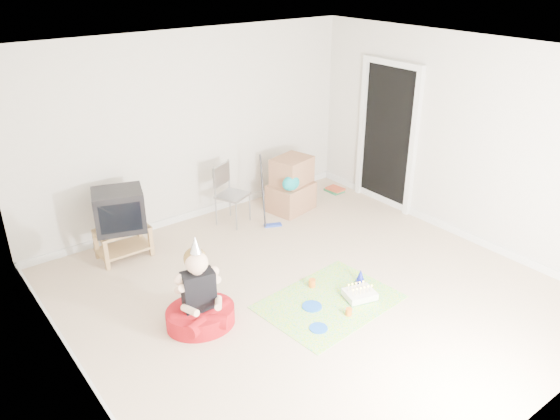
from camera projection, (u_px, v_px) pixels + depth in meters
ground at (309, 292)px, 6.12m from camera, size 5.00×5.00×0.00m
doorway_recess at (388, 138)px, 7.91m from camera, size 0.02×0.90×2.05m
tv_stand at (123, 240)px, 6.74m from camera, size 0.63×0.40×0.40m
crt_tv at (119, 210)px, 6.56m from camera, size 0.71×0.64×0.50m
folding_chair at (233, 195)px, 7.52m from camera, size 0.51×0.50×0.87m
cardboard_boxes at (291, 186)px, 7.94m from camera, size 0.71×0.61×0.79m
floor_mop at (273, 209)px, 7.50m from camera, size 0.26×0.31×0.98m
book_pile at (335, 189)px, 8.71m from camera, size 0.23×0.29×0.06m
seated_woman at (200, 306)px, 5.50m from camera, size 0.84×0.84×1.02m
party_mat at (329, 302)px, 5.95m from camera, size 1.54×1.17×0.01m
birthday_cake at (360, 295)px, 5.99m from camera, size 0.39×0.34×0.15m
blue_plate_near at (312, 306)px, 5.85m from camera, size 0.26×0.26×0.01m
blue_plate_far at (318, 328)px, 5.52m from camera, size 0.22×0.22×0.01m
orange_cup_near at (312, 283)px, 6.20m from camera, size 0.11×0.11×0.09m
orange_cup_far at (349, 312)px, 5.71m from camera, size 0.09×0.09×0.08m
blue_party_hat at (360, 276)px, 6.25m from camera, size 0.16×0.16×0.18m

